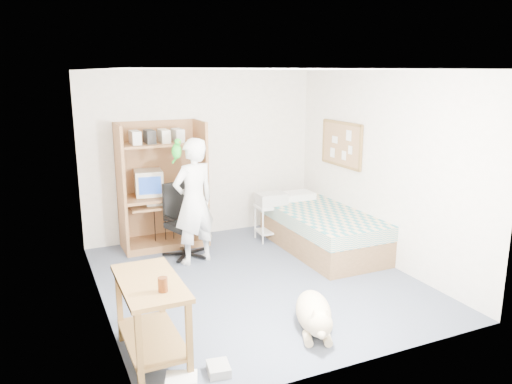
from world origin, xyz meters
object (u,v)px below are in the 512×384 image
computer_hutch (162,190)px  bed (322,230)px  dog (314,313)px  side_desk (151,308)px  office_chair (184,230)px  printer_cart (271,217)px  person (194,202)px

computer_hutch → bed: size_ratio=0.89×
dog → bed: bearing=79.5°
side_desk → dog: (1.56, -0.13, -0.32)m
bed → office_chair: (-1.86, 0.57, 0.07)m
printer_cart → person: bearing=-160.3°
side_desk → dog: side_desk is taller
computer_hutch → dog: bearing=-77.0°
office_chair → dog: 2.59m
printer_cart → office_chair: bearing=-173.0°
computer_hutch → person: (0.21, -0.85, 0.01)m
printer_cart → computer_hutch: bearing=166.5°
bed → dog: (-1.29, -1.95, -0.11)m
bed → office_chair: size_ratio=2.01×
computer_hutch → office_chair: bearing=-75.7°
side_desk → person: (1.06, 2.09, 0.34)m
computer_hutch → dog: (0.71, -3.07, -0.65)m
side_desk → person: size_ratio=0.60×
computer_hutch → dog: 3.22m
computer_hutch → office_chair: computer_hutch is taller
side_desk → printer_cart: side_desk is taller
computer_hutch → office_chair: (0.14, -0.55, -0.46)m
bed → side_desk: side_desk is taller
bed → office_chair: 1.95m
office_chair → dog: (0.57, -2.52, -0.18)m
person → printer_cart: person is taller
side_desk → person: person is taller
bed → person: 1.89m
office_chair → person: size_ratio=0.60×
dog → printer_cart: (0.82, 2.63, 0.18)m
dog → person: bearing=125.8°
computer_hutch → office_chair: 0.73m
bed → person: (-1.79, 0.27, 0.54)m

